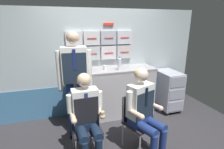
# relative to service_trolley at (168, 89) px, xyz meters

# --- Properties ---
(galley_bulkhead) EXTENTS (4.20, 0.14, 2.15)m
(galley_bulkhead) POSITION_rel_service_trolley_xyz_m (-1.39, 0.40, 0.59)
(galley_bulkhead) COLOR #AFBCC1
(galley_bulkhead) RESTS_ON ground
(galley_counter) EXTENTS (1.75, 0.53, 1.00)m
(galley_counter) POSITION_rel_service_trolley_xyz_m (-1.26, 0.11, 0.03)
(galley_counter) COLOR #AFAAAE
(galley_counter) RESTS_ON ground
(service_trolley) EXTENTS (0.40, 0.65, 0.87)m
(service_trolley) POSITION_rel_service_trolley_xyz_m (0.00, 0.00, 0.00)
(service_trolley) COLOR black
(service_trolley) RESTS_ON ground
(folding_chair_left) EXTENTS (0.41, 0.42, 0.83)m
(folding_chair_left) POSITION_rel_service_trolley_xyz_m (-1.95, -0.79, 0.04)
(folding_chair_left) COLOR #A8AAAF
(folding_chair_left) RESTS_ON ground
(crew_member_left) EXTENTS (0.49, 0.61, 1.24)m
(crew_member_left) POSITION_rel_service_trolley_xyz_m (-1.95, -0.96, 0.21)
(crew_member_left) COLOR black
(crew_member_left) RESTS_ON ground
(folding_chair_right) EXTENTS (0.51, 0.51, 0.83)m
(folding_chair_right) POSITION_rel_service_trolley_xyz_m (-1.20, -0.91, 0.04)
(folding_chair_right) COLOR #A8AAAF
(folding_chair_right) RESTS_ON ground
(crew_member_right) EXTENTS (0.56, 0.70, 1.28)m
(crew_member_right) POSITION_rel_service_trolley_xyz_m (-1.14, -1.06, 0.24)
(crew_member_right) COLOR black
(crew_member_right) RESTS_ON ground
(crew_member_standing) EXTENTS (0.55, 0.28, 1.76)m
(crew_member_standing) POSITION_rel_service_trolley_xyz_m (-2.02, -0.34, 0.60)
(crew_member_standing) COLOR black
(crew_member_standing) RESTS_ON ground
(water_bottle_tall) EXTENTS (0.07, 0.07, 0.26)m
(water_bottle_tall) POSITION_rel_service_trolley_xyz_m (-1.14, -0.00, 0.66)
(water_bottle_tall) COLOR silver
(water_bottle_tall) RESTS_ON galley_counter
(water_bottle_blue_cap) EXTENTS (0.06, 0.06, 0.30)m
(water_bottle_blue_cap) POSITION_rel_service_trolley_xyz_m (-1.85, 0.12, 0.68)
(water_bottle_blue_cap) COLOR #50A456
(water_bottle_blue_cap) RESTS_ON galley_counter
(paper_cup_tan) EXTENTS (0.06, 0.06, 0.07)m
(paper_cup_tan) POSITION_rel_service_trolley_xyz_m (-1.70, -0.04, 0.57)
(paper_cup_tan) COLOR silver
(paper_cup_tan) RESTS_ON galley_counter
(coffee_cup_spare) EXTENTS (0.07, 0.07, 0.08)m
(coffee_cup_spare) POSITION_rel_service_trolley_xyz_m (-1.39, 0.13, 0.58)
(coffee_cup_spare) COLOR silver
(coffee_cup_spare) RESTS_ON galley_counter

